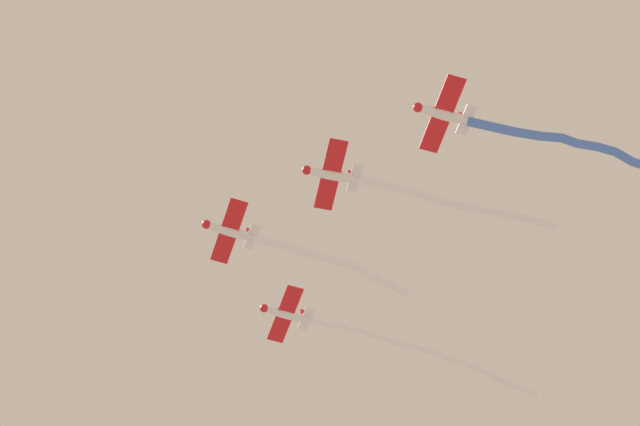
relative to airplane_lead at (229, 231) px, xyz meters
name	(u,v)px	position (x,y,z in m)	size (l,w,h in m)	color
airplane_lead	(229,231)	(0.00, 0.00, 0.00)	(6.28, 7.24, 1.95)	white
smoke_trail_lead	(336,263)	(8.68, 8.11, 1.49)	(13.30, 14.34, 4.02)	white
airplane_left_wing	(331,174)	(11.69, -3.03, 0.00)	(5.96, 7.60, 1.95)	white
smoke_trail_left_wing	(461,205)	(22.84, 4.68, 0.85)	(18.08, 13.43, 2.89)	white
airplane_right_wing	(285,314)	(1.80, 11.95, 0.30)	(6.25, 7.28, 1.95)	white
smoke_trail_right_wing	(433,356)	(15.41, 24.17, 1.92)	(22.14, 22.99, 4.69)	white
airplane_slot	(442,114)	(23.39, -6.08, -0.30)	(6.16, 7.40, 1.95)	white
smoke_trail_slot	(565,142)	(33.99, 1.52, 1.84)	(17.05, 13.25, 4.89)	#4C75DB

